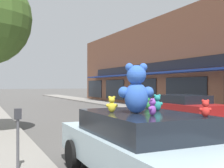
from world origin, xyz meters
TOP-DOWN VIEW (x-y plane):
  - plush_art_car at (-2.99, -0.67)m, footprint 2.10×4.67m
  - teddy_bear_giant at (-3.13, -0.74)m, footprint 0.71×0.50m
  - teddy_bear_yellow at (-3.48, -0.40)m, footprint 0.23×0.19m
  - teddy_bear_black at (-2.65, 0.17)m, footprint 0.23×0.14m
  - teddy_bear_red at (-2.42, -1.75)m, footprint 0.22×0.16m
  - teddy_bear_green at (-2.39, 0.04)m, footprint 0.16×0.19m
  - teddy_bear_purple at (-3.08, -1.20)m, footprint 0.21×0.18m
  - teddy_bear_teal at (-2.49, -0.48)m, footprint 0.25×0.17m
  - parked_car_far_center at (3.08, 5.72)m, footprint 2.07×4.76m
  - parking_meter at (-5.06, 0.77)m, footprint 0.14×0.10m

SIDE VIEW (x-z plane):
  - plush_art_car at x=-2.99m, z-range 0.06..1.42m
  - parked_car_far_center at x=3.08m, z-range 0.07..1.46m
  - parking_meter at x=-5.06m, z-range 0.30..1.57m
  - teddy_bear_green at x=-2.39m, z-range 1.35..1.61m
  - teddy_bear_red at x=-2.42m, z-range 1.35..1.64m
  - teddy_bear_purple at x=-3.08m, z-range 1.35..1.64m
  - teddy_bear_yellow at x=-3.48m, z-range 1.35..1.66m
  - teddy_bear_black at x=-2.65m, z-range 1.35..1.66m
  - teddy_bear_teal at x=-2.49m, z-range 1.35..1.68m
  - teddy_bear_giant at x=-3.13m, z-range 1.34..2.27m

